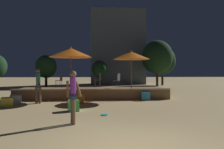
{
  "coord_description": "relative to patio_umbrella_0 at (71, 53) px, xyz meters",
  "views": [
    {
      "loc": [
        -0.75,
        -4.63,
        1.7
      ],
      "look_at": [
        0.0,
        5.61,
        1.55
      ],
      "focal_mm": 35.0,
      "sensor_mm": 36.0,
      "label": 1
    }
  ],
  "objects": [
    {
      "name": "background_tree_3",
      "position": [
        9.66,
        13.24,
        0.21
      ],
      "size": [
        3.16,
        3.16,
        4.76
      ],
      "color": "#3D2B1C",
      "rests_on": "ground"
    },
    {
      "name": "frisbee_disc",
      "position": [
        1.81,
        -4.7,
        -2.79
      ],
      "size": [
        0.27,
        0.27,
        0.03
      ],
      "color": "#33B2D8",
      "rests_on": "ground"
    },
    {
      "name": "patio_umbrella_1",
      "position": [
        3.6,
        -0.15,
        -0.16
      ],
      "size": [
        2.21,
        2.21,
        2.96
      ],
      "color": "brown",
      "rests_on": "ground"
    },
    {
      "name": "wooden_deck",
      "position": [
        1.29,
        1.02,
        -2.51
      ],
      "size": [
        9.38,
        2.51,
        0.68
      ],
      "color": "olive",
      "rests_on": "ground"
    },
    {
      "name": "cube_seat_2",
      "position": [
        0.52,
        -3.68,
        -2.57
      ],
      "size": [
        0.54,
        0.54,
        0.47
      ],
      "rotation": [
        0.0,
        0.0,
        0.24
      ],
      "color": "#4CC651",
      "rests_on": "ground"
    },
    {
      "name": "patio_umbrella_0",
      "position": [
        0.0,
        0.0,
        0.0
      ],
      "size": [
        2.53,
        2.53,
        3.16
      ],
      "color": "brown",
      "rests_on": "ground"
    },
    {
      "name": "background_tree_4",
      "position": [
        8.45,
        11.31,
        0.52
      ],
      "size": [
        3.49,
        3.49,
        5.25
      ],
      "color": "#3D2B1C",
      "rests_on": "ground"
    },
    {
      "name": "cube_seat_3",
      "position": [
        4.42,
        -0.36,
        -2.57
      ],
      "size": [
        0.56,
        0.56,
        0.47
      ],
      "rotation": [
        0.0,
        0.0,
        -0.14
      ],
      "color": "#2D9EDB",
      "rests_on": "ground"
    },
    {
      "name": "person_0",
      "position": [
        0.75,
        -6.03,
        -1.87
      ],
      "size": [
        0.5,
        0.29,
        1.72
      ],
      "rotation": [
        0.0,
        0.0,
        4.96
      ],
      "color": "#2D4C7F",
      "rests_on": "ground"
    },
    {
      "name": "bistro_chair_2",
      "position": [
        1.67,
        0.92,
        -1.58
      ],
      "size": [
        0.41,
        0.41,
        0.9
      ],
      "rotation": [
        0.0,
        0.0,
        4.86
      ],
      "color": "#47474C",
      "rests_on": "wooden_deck"
    },
    {
      "name": "person_1",
      "position": [
        -1.57,
        -1.3,
        -1.78
      ],
      "size": [
        0.31,
        0.48,
        1.84
      ],
      "rotation": [
        0.0,
        0.0,
        6.26
      ],
      "color": "brown",
      "rests_on": "ground"
    },
    {
      "name": "bistro_chair_1",
      "position": [
        -0.75,
        0.59,
        -1.58
      ],
      "size": [
        0.47,
        0.47,
        0.9
      ],
      "rotation": [
        0.0,
        0.0,
        5.23
      ],
      "color": "#2D3338",
      "rests_on": "wooden_deck"
    },
    {
      "name": "background_tree_1",
      "position": [
        -4.05,
        11.57,
        -0.58
      ],
      "size": [
        2.3,
        2.3,
        3.5
      ],
      "color": "#3D2B1C",
      "rests_on": "ground"
    },
    {
      "name": "background_tree_2",
      "position": [
        1.89,
        11.81,
        -0.84
      ],
      "size": [
        1.75,
        1.75,
        2.95
      ],
      "color": "#3D2B1C",
      "rests_on": "ground"
    },
    {
      "name": "bistro_chair_0",
      "position": [
        2.8,
        0.29,
        -1.58
      ],
      "size": [
        0.47,
        0.47,
        0.9
      ],
      "rotation": [
        0.0,
        0.0,
        4.16
      ],
      "color": "#47474C",
      "rests_on": "wooden_deck"
    },
    {
      "name": "cube_seat_4",
      "position": [
        0.54,
        -1.15,
        -2.57
      ],
      "size": [
        0.63,
        0.63,
        0.48
      ],
      "rotation": [
        0.0,
        0.0,
        0.03
      ],
      "color": "orange",
      "rests_on": "ground"
    },
    {
      "name": "cube_seat_0",
      "position": [
        -2.82,
        -2.2,
        -2.59
      ],
      "size": [
        0.7,
        0.7,
        0.43
      ],
      "rotation": [
        0.0,
        0.0,
        0.34
      ],
      "color": "yellow",
      "rests_on": "ground"
    },
    {
      "name": "cube_seat_5",
      "position": [
        -2.9,
        -0.84,
        -2.61
      ],
      "size": [
        0.71,
        0.71,
        0.4
      ],
      "rotation": [
        0.0,
        0.0,
        0.28
      ],
      "color": "white",
      "rests_on": "ground"
    },
    {
      "name": "distant_building",
      "position": [
        4.4,
        16.34,
        2.13
      ],
      "size": [
        7.15,
        3.25,
        9.87
      ],
      "color": "#4C5666",
      "rests_on": "ground"
    }
  ]
}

